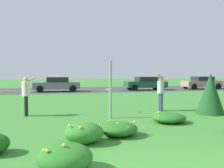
# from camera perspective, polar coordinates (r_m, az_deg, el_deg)

# --- Properties ---
(ground_plane) EXTENTS (120.00, 120.00, 0.00)m
(ground_plane) POSITION_cam_1_polar(r_m,az_deg,el_deg) (15.48, -7.64, -4.35)
(ground_plane) COLOR #387A2D
(highway_strip) EXTENTS (120.00, 9.24, 0.01)m
(highway_strip) POSITION_cam_1_polar(r_m,az_deg,el_deg) (27.35, -10.52, -1.37)
(highway_strip) COLOR #38383A
(highway_strip) RESTS_ON ground
(highway_center_stripe) EXTENTS (120.00, 0.16, 0.00)m
(highway_center_stripe) POSITION_cam_1_polar(r_m,az_deg,el_deg) (27.35, -10.52, -1.36)
(highway_center_stripe) COLOR yellow
(highway_center_stripe) RESTS_ON ground
(daylily_clump_near_camera) EXTENTS (1.27, 1.17, 0.40)m
(daylily_clump_near_camera) POSITION_cam_1_polar(r_m,az_deg,el_deg) (9.54, 13.05, -7.61)
(daylily_clump_near_camera) COLOR #23661E
(daylily_clump_near_camera) RESTS_ON ground
(daylily_clump_mid_left) EXTENTS (1.16, 1.09, 0.45)m
(daylily_clump_mid_left) POSITION_cam_1_polar(r_m,az_deg,el_deg) (7.40, 1.46, -10.31)
(daylily_clump_mid_left) COLOR #23661E
(daylily_clump_mid_left) RESTS_ON ground
(daylily_clump_mid_center) EXTENTS (1.04, 1.07, 0.59)m
(daylily_clump_mid_center) POSITION_cam_1_polar(r_m,az_deg,el_deg) (4.88, -10.77, -16.43)
(daylily_clump_mid_center) COLOR #23661E
(daylily_clump_mid_center) RESTS_ON ground
(daylily_clump_front_left) EXTENTS (1.03, 0.92, 0.55)m
(daylily_clump_front_left) POSITION_cam_1_polar(r_m,az_deg,el_deg) (6.68, -6.43, -11.14)
(daylily_clump_front_left) COLOR #2D7526
(daylily_clump_front_left) RESTS_ON ground
(sign_post_near_path) EXTENTS (0.07, 0.10, 2.37)m
(sign_post_near_path) POSITION_cam_1_polar(r_m,az_deg,el_deg) (10.08, -0.30, -1.25)
(sign_post_near_path) COLOR #93969B
(sign_post_near_path) RESTS_ON ground
(evergreen_shrub_side) EXTENTS (1.25, 1.25, 1.86)m
(evergreen_shrub_side) POSITION_cam_1_polar(r_m,az_deg,el_deg) (11.99, 21.81, -2.04)
(evergreen_shrub_side) COLOR #19471E
(evergreen_shrub_side) RESTS_ON ground
(person_thrower_white_shirt) EXTENTS (0.57, 0.49, 1.68)m
(person_thrower_white_shirt) POSITION_cam_1_polar(r_m,az_deg,el_deg) (11.23, -19.26, -1.90)
(person_thrower_white_shirt) COLOR silver
(person_thrower_white_shirt) RESTS_ON ground
(person_catcher_red_cap_gray_shirt) EXTENTS (0.49, 0.49, 1.87)m
(person_catcher_red_cap_gray_shirt) POSITION_cam_1_polar(r_m,az_deg,el_deg) (12.22, 11.22, -1.35)
(person_catcher_red_cap_gray_shirt) COLOR #B2B2B7
(person_catcher_red_cap_gray_shirt) RESTS_ON ground
(frisbee_white) EXTENTS (0.27, 0.25, 0.15)m
(frisbee_white) POSITION_cam_1_polar(r_m,az_deg,el_deg) (11.49, -0.66, -1.37)
(frisbee_white) COLOR white
(car_tan_leftmost) EXTENTS (4.50, 2.00, 1.45)m
(car_tan_leftmost) POSITION_cam_1_polar(r_m,az_deg,el_deg) (30.48, 20.09, 0.30)
(car_tan_leftmost) COLOR #937F60
(car_tan_leftmost) RESTS_ON ground
(car_dark_green_center_left) EXTENTS (4.50, 2.00, 1.45)m
(car_dark_green_center_left) POSITION_cam_1_polar(r_m,az_deg,el_deg) (27.15, 7.77, 0.18)
(car_dark_green_center_left) COLOR #194C2D
(car_dark_green_center_left) RESTS_ON ground
(car_gray_center_right) EXTENTS (4.50, 2.00, 1.45)m
(car_gray_center_right) POSITION_cam_1_polar(r_m,az_deg,el_deg) (25.18, -12.68, -0.04)
(car_gray_center_right) COLOR slate
(car_gray_center_right) RESTS_ON ground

